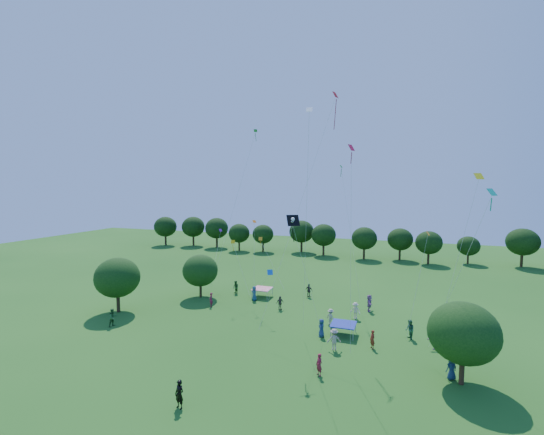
{
  "coord_description": "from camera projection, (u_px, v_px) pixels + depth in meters",
  "views": [
    {
      "loc": [
        10.58,
        -15.75,
        13.7
      ],
      "look_at": [
        0.0,
        14.0,
        11.0
      ],
      "focal_mm": 24.0,
      "sensor_mm": 36.0,
      "label": 1
    }
  ],
  "objects": [
    {
      "name": "crowd_person_5",
      "position": [
        437.0,
        341.0,
        30.49
      ],
      "size": [
        1.53,
        0.64,
        1.6
      ],
      "primitive_type": "imported",
      "rotation": [
        0.0,
        0.0,
        6.21
      ],
      "color": "#98588C",
      "rests_on": "ground"
    },
    {
      "name": "small_kite_5",
      "position": [
        219.0,
        242.0,
        49.32
      ],
      "size": [
        1.63,
        5.74,
        6.52
      ],
      "color": "#601689"
    },
    {
      "name": "crowd_person_8",
      "position": [
        410.0,
        330.0,
        32.56
      ],
      "size": [
        0.72,
        0.98,
        1.78
      ],
      "primitive_type": "imported",
      "rotation": [
        0.0,
        0.0,
        5.02
      ],
      "color": "#25573B",
      "rests_on": "ground"
    },
    {
      "name": "small_kite_0",
      "position": [
        254.0,
        238.0,
        42.84
      ],
      "size": [
        1.37,
        3.19,
        8.39
      ],
      "color": "orange"
    },
    {
      "name": "crowd_person_2",
      "position": [
        113.0,
        317.0,
        35.64
      ],
      "size": [
        0.62,
        0.94,
        1.77
      ],
      "primitive_type": "imported",
      "rotation": [
        0.0,
        0.0,
        1.39
      ],
      "color": "#2B6129",
      "rests_on": "ground"
    },
    {
      "name": "crowd_person_9",
      "position": [
        355.0,
        311.0,
        37.69
      ],
      "size": [
        1.22,
        0.84,
        1.71
      ],
      "primitive_type": "imported",
      "rotation": [
        0.0,
        0.0,
        5.95
      ],
      "color": "beige",
      "rests_on": "ground"
    },
    {
      "name": "small_kite_2",
      "position": [
        471.0,
        208.0,
        26.77
      ],
      "size": [
        2.96,
        0.78,
        13.39
      ],
      "color": "#CDC612"
    },
    {
      "name": "crowd_person_12",
      "position": [
        452.0,
        368.0,
        25.81
      ],
      "size": [
        0.92,
        0.8,
        1.64
      ],
      "primitive_type": "imported",
      "rotation": [
        0.0,
        0.0,
        3.7
      ],
      "color": "navy",
      "rests_on": "ground"
    },
    {
      "name": "crowd_person_14",
      "position": [
        236.0,
        287.0,
        46.44
      ],
      "size": [
        0.93,
        0.82,
        1.66
      ],
      "primitive_type": "imported",
      "rotation": [
        0.0,
        0.0,
        5.7
      ],
      "color": "#2A5825",
      "rests_on": "ground"
    },
    {
      "name": "red_high_kite",
      "position": [
        324.0,
        135.0,
        35.83
      ],
      "size": [
        5.06,
        9.57,
        21.97
      ],
      "color": "red"
    },
    {
      "name": "near_tree_east",
      "position": [
        463.0,
        333.0,
        24.95
      ],
      "size": [
        4.69,
        4.69,
        5.79
      ],
      "color": "#422B19",
      "rests_on": "ground"
    },
    {
      "name": "crowd_person_15",
      "position": [
        331.0,
        317.0,
        35.91
      ],
      "size": [
        1.15,
        1.02,
        1.64
      ],
      "primitive_type": "imported",
      "rotation": [
        0.0,
        0.0,
        2.52
      ],
      "color": "#ABA589",
      "rests_on": "ground"
    },
    {
      "name": "small_kite_4",
      "position": [
        268.0,
        275.0,
        37.57
      ],
      "size": [
        3.45,
        2.69,
        3.89
      ],
      "color": "blue"
    },
    {
      "name": "crowd_person_13",
      "position": [
        372.0,
        339.0,
        30.72
      ],
      "size": [
        0.64,
        0.7,
        1.58
      ],
      "primitive_type": "imported",
      "rotation": [
        0.0,
        0.0,
        5.3
      ],
      "color": "maroon",
      "rests_on": "ground"
    },
    {
      "name": "small_kite_10",
      "position": [
        264.0,
        247.0,
        46.49
      ],
      "size": [
        4.55,
        3.18,
        5.86
      ],
      "color": "orange"
    },
    {
      "name": "crowd_person_7",
      "position": [
        211.0,
        300.0,
        41.47
      ],
      "size": [
        0.6,
        0.71,
        1.61
      ],
      "primitive_type": "imported",
      "rotation": [
        0.0,
        0.0,
        5.12
      ],
      "color": "maroon",
      "rests_on": "ground"
    },
    {
      "name": "small_kite_9",
      "position": [
        236.0,
        251.0,
        41.34
      ],
      "size": [
        2.59,
        0.66,
        6.3
      ],
      "color": "#E9B20C"
    },
    {
      "name": "crowd_person_10",
      "position": [
        309.0,
        291.0,
        45.0
      ],
      "size": [
        1.07,
        0.69,
        1.68
      ],
      "primitive_type": "imported",
      "rotation": [
        0.0,
        0.0,
        2.88
      ],
      "color": "#38322D",
      "rests_on": "ground"
    },
    {
      "name": "small_kite_8",
      "position": [
        351.0,
        193.0,
        26.48
      ],
      "size": [
        0.51,
        0.82,
        15.45
      ],
      "color": "red"
    },
    {
      "name": "pirate_kite",
      "position": [
        294.0,
        223.0,
        30.17
      ],
      "size": [
        2.64,
        2.23,
        10.04
      ],
      "color": "black"
    },
    {
      "name": "near_tree_west",
      "position": [
        117.0,
        278.0,
        39.51
      ],
      "size": [
        4.78,
        4.78,
        5.97
      ],
      "color": "#422B19",
      "rests_on": "ground"
    },
    {
      "name": "tent_red_stripe",
      "position": [
        262.0,
        289.0,
        45.08
      ],
      "size": [
        2.2,
        2.2,
        1.1
      ],
      "color": "#F11C43",
      "rests_on": "ground"
    },
    {
      "name": "treeline",
      "position": [
        334.0,
        235.0,
        71.74
      ],
      "size": [
        88.01,
        8.77,
        6.77
      ],
      "color": "#422B19",
      "rests_on": "ground"
    },
    {
      "name": "crowd_person_1",
      "position": [
        319.0,
        365.0,
        26.35
      ],
      "size": [
        0.7,
        0.69,
        1.61
      ],
      "primitive_type": "imported",
      "rotation": [
        0.0,
        0.0,
        5.55
      ],
      "color": "maroon",
      "rests_on": "ground"
    },
    {
      "name": "small_kite_1",
      "position": [
        423.0,
        258.0,
        30.0
      ],
      "size": [
        1.65,
        2.34,
        8.7
      ],
      "color": "orange"
    },
    {
      "name": "crowd_person_0",
      "position": [
        254.0,
        293.0,
        43.66
      ],
      "size": [
        0.87,
        0.98,
        1.75
      ],
      "primitive_type": "imported",
      "rotation": [
        0.0,
        0.0,
        5.3
      ],
      "color": "navy",
      "rests_on": "ground"
    },
    {
      "name": "man_in_black",
      "position": [
        179.0,
        394.0,
        22.43
      ],
      "size": [
        0.75,
        0.57,
        1.79
      ],
      "primitive_type": "imported",
      "rotation": [
        0.0,
        0.0,
        -0.23
      ],
      "color": "black",
      "rests_on": "ground"
    },
    {
      "name": "crowd_person_6",
      "position": [
        321.0,
        328.0,
        33.17
      ],
      "size": [
        0.46,
        0.82,
        1.65
      ],
      "primitive_type": "imported",
      "rotation": [
        0.0,
        0.0,
        4.68
      ],
      "color": "navy",
      "rests_on": "ground"
    },
    {
      "name": "small_kite_3",
      "position": [
        244.0,
        174.0,
        47.23
      ],
      "size": [
        3.9,
        6.12,
        19.96
      ],
      "color": "#258E19"
    },
    {
      "name": "tent_blue",
      "position": [
        343.0,
        324.0,
        33.46
      ],
      "size": [
        2.2,
        2.2,
        1.1
      ],
      "color": "navy",
      "rests_on": "ground"
    },
    {
      "name": "small_kite_7",
      "position": [
        477.0,
        229.0,
        22.94
      ],
      "size": [
        3.12,
        5.06,
        12.29
      ],
      "color": "#0AA27D"
    },
    {
      "name": "small_kite_11",
      "position": [
        346.0,
        203.0,
        41.8
      ],
      "size": [
        3.06,
        4.07,
        14.92
      ],
      "color": "#198A20"
    },
    {
      "name": "small_kite_6",
      "position": [
        307.0,
        177.0,
        29.2
      ],
      "size": [
        1.43,
        3.35,
        18.48
      ],
      "color": "white"
    },
    {
      "name": "crowd_person_4",
      "position": [
        280.0,
        303.0,
        40.43
      ],
      "size": [
        0.89,
        0.96,
        1.54
      ],
      "primitive_type": "imported",
      "rotation": [
        0.0,
        0.0,
        0.88
      ],
      "color": "#453C37",
      "rests_on": "ground"
    },
    {
      "name": "crowd_person_11",
      "position": [
        369.0,
        303.0,
        39.9
      ],
      "size": [
        0.74,
        1.77,
        1.85
      ],
      "primitive_type": "imported",
      "rotation": [
        0.0,
        0.0,
        1.64
      ],
      "color": "#985898",
      "rests_on": "ground"
    },
    {
      "name": "crowd_person_3",
      "position": [
        334.0,
        339.0,
        30.44
      ],
      "size": [
        1.3,
        0.92,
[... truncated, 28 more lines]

